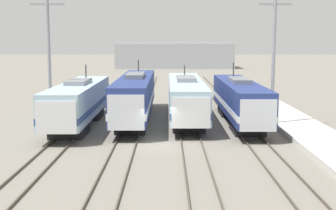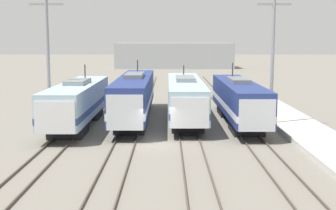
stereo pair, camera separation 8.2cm
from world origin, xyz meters
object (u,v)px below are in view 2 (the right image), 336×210
catenary_tower_right (272,55)px  locomotive_center_left (134,97)px  locomotive_far_left (77,103)px  locomotive_center_right (185,98)px  catenary_tower_left (48,55)px  locomotive_far_right (239,100)px

catenary_tower_right → locomotive_center_left: bearing=164.5°
locomotive_far_left → locomotive_center_right: size_ratio=0.88×
catenary_tower_left → catenary_tower_right: same height
locomotive_center_right → catenary_tower_right: bearing=-27.0°
locomotive_far_right → catenary_tower_left: catenary_tower_left is taller
locomotive_center_left → locomotive_far_right: bearing=-8.4°
locomotive_far_left → locomotive_center_right: (9.24, 3.15, 0.00)m
locomotive_far_right → catenary_tower_left: (-16.07, -1.86, 4.03)m
locomotive_far_right → catenary_tower_right: size_ratio=1.55×
locomotive_center_left → catenary_tower_left: size_ratio=1.73×
locomotive_far_right → catenary_tower_right: (2.41, -1.86, 4.03)m
locomotive_far_right → catenary_tower_right: catenary_tower_right is taller
locomotive_far_left → catenary_tower_left: bearing=-169.2°
locomotive_center_right → catenary_tower_right: size_ratio=1.65×
catenary_tower_right → catenary_tower_left: bearing=180.0°
locomotive_far_right → catenary_tower_right: 5.05m
locomotive_far_left → locomotive_far_right: (13.86, 1.44, 0.00)m
locomotive_center_left → catenary_tower_left: catenary_tower_left is taller
locomotive_far_right → locomotive_center_right: bearing=159.6°
locomotive_center_right → catenary_tower_left: (-11.45, -3.58, 4.03)m
locomotive_center_right → catenary_tower_left: catenary_tower_left is taller
catenary_tower_right → locomotive_center_right: bearing=153.0°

